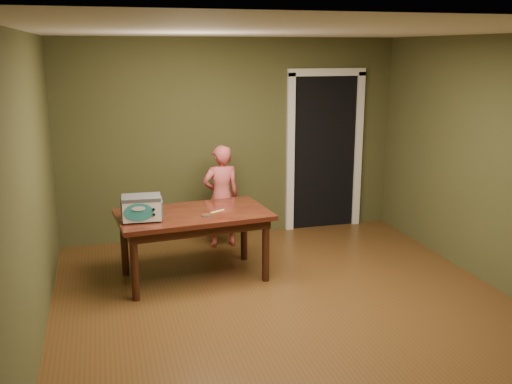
{
  "coord_description": "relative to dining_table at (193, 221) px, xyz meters",
  "views": [
    {
      "loc": [
        -1.66,
        -4.75,
        2.45
      ],
      "look_at": [
        -0.09,
        1.0,
        0.95
      ],
      "focal_mm": 40.0,
      "sensor_mm": 36.0,
      "label": 1
    }
  ],
  "objects": [
    {
      "name": "spatula",
      "position": [
        0.26,
        -0.04,
        0.1
      ],
      "size": [
        0.17,
        0.11,
        0.01
      ],
      "primitive_type": "cube",
      "rotation": [
        0.0,
        0.0,
        0.5
      ],
      "color": "#F5E56A",
      "rests_on": "dining_table"
    },
    {
      "name": "doorway",
      "position": [
        2.06,
        1.7,
        0.41
      ],
      "size": [
        1.1,
        0.66,
        2.25
      ],
      "color": "black",
      "rests_on": "ground"
    },
    {
      "name": "baking_pan",
      "position": [
        0.11,
        -0.18,
        0.11
      ],
      "size": [
        0.1,
        0.1,
        0.02
      ],
      "color": "silver",
      "rests_on": "dining_table"
    },
    {
      "name": "child",
      "position": [
        0.51,
        0.96,
        0.0
      ],
      "size": [
        0.5,
        0.35,
        1.3
      ],
      "primitive_type": "imported",
      "rotation": [
        0.0,
        0.0,
        3.23
      ],
      "color": "#D25656",
      "rests_on": "floor"
    },
    {
      "name": "toy_oven",
      "position": [
        -0.55,
        -0.15,
        0.24
      ],
      "size": [
        0.43,
        0.3,
        0.26
      ],
      "rotation": [
        0.0,
        0.0,
        -0.05
      ],
      "color": "#4C4F54",
      "rests_on": "dining_table"
    },
    {
      "name": "dining_table",
      "position": [
        0.0,
        0.0,
        0.0
      ],
      "size": [
        1.68,
        1.05,
        0.75
      ],
      "rotation": [
        0.0,
        0.0,
        0.1
      ],
      "color": "#36100C",
      "rests_on": "floor"
    },
    {
      "name": "floor",
      "position": [
        0.76,
        -1.08,
        -0.65
      ],
      "size": [
        5.0,
        5.0,
        0.0
      ],
      "primitive_type": "plane",
      "color": "#543718",
      "rests_on": "ground"
    },
    {
      "name": "room_shell",
      "position": [
        0.76,
        -1.08,
        1.06
      ],
      "size": [
        4.52,
        5.02,
        2.61
      ],
      "color": "#444525",
      "rests_on": "ground"
    }
  ]
}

